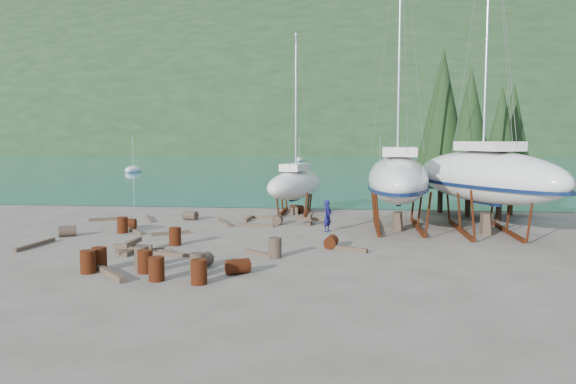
# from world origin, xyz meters

# --- Properties ---
(ground) EXTENTS (600.00, 600.00, 0.00)m
(ground) POSITION_xyz_m (0.00, 0.00, 0.00)
(ground) COLOR #5B5348
(ground) RESTS_ON ground
(bay_water) EXTENTS (700.00, 700.00, 0.00)m
(bay_water) POSITION_xyz_m (0.00, 315.00, 0.01)
(bay_water) COLOR #176876
(bay_water) RESTS_ON ground
(far_hill) EXTENTS (800.00, 360.00, 110.00)m
(far_hill) POSITION_xyz_m (0.00, 320.00, 0.00)
(far_hill) COLOR black
(far_hill) RESTS_ON ground
(far_house_left) EXTENTS (6.60, 5.60, 5.60)m
(far_house_left) POSITION_xyz_m (-60.00, 190.00, 2.92)
(far_house_left) COLOR beige
(far_house_left) RESTS_ON ground
(far_house_center) EXTENTS (6.60, 5.60, 5.60)m
(far_house_center) POSITION_xyz_m (-20.00, 190.00, 2.92)
(far_house_center) COLOR beige
(far_house_center) RESTS_ON ground
(far_house_right) EXTENTS (6.60, 5.60, 5.60)m
(far_house_right) POSITION_xyz_m (30.00, 190.00, 2.92)
(far_house_right) COLOR beige
(far_house_right) RESTS_ON ground
(cypress_near_right) EXTENTS (3.60, 3.60, 10.00)m
(cypress_near_right) POSITION_xyz_m (12.50, 12.00, 5.79)
(cypress_near_right) COLOR black
(cypress_near_right) RESTS_ON ground
(cypress_mid_right) EXTENTS (3.06, 3.06, 8.50)m
(cypress_mid_right) POSITION_xyz_m (14.00, 10.00, 4.92)
(cypress_mid_right) COLOR black
(cypress_mid_right) RESTS_ON ground
(cypress_back_left) EXTENTS (4.14, 4.14, 11.50)m
(cypress_back_left) POSITION_xyz_m (11.00, 14.00, 6.66)
(cypress_back_left) COLOR black
(cypress_back_left) RESTS_ON ground
(cypress_far_right) EXTENTS (3.24, 3.24, 9.00)m
(cypress_far_right) POSITION_xyz_m (15.50, 13.00, 5.21)
(cypress_far_right) COLOR black
(cypress_far_right) RESTS_ON ground
(moored_boat_left) EXTENTS (2.00, 5.00, 6.05)m
(moored_boat_left) POSITION_xyz_m (-30.00, 60.00, 0.39)
(moored_boat_left) COLOR silver
(moored_boat_left) RESTS_ON ground
(moored_boat_mid) EXTENTS (2.00, 5.00, 6.05)m
(moored_boat_mid) POSITION_xyz_m (10.00, 80.00, 0.39)
(moored_boat_mid) COLOR silver
(moored_boat_mid) RESTS_ON ground
(moored_boat_far) EXTENTS (2.00, 5.00, 6.05)m
(moored_boat_far) POSITION_xyz_m (-8.00, 110.00, 0.39)
(moored_boat_far) COLOR silver
(moored_boat_far) RESTS_ON ground
(large_sailboat_near) EXTENTS (4.02, 11.64, 18.05)m
(large_sailboat_near) POSITION_xyz_m (7.42, 6.31, 2.91)
(large_sailboat_near) COLOR silver
(large_sailboat_near) RESTS_ON ground
(large_sailboat_far) EXTENTS (8.26, 12.51, 19.19)m
(large_sailboat_far) POSITION_xyz_m (12.08, 5.52, 3.13)
(large_sailboat_far) COLOR silver
(large_sailboat_far) RESTS_ON ground
(small_sailboat_shore) EXTENTS (4.56, 8.13, 12.40)m
(small_sailboat_shore) POSITION_xyz_m (0.88, 12.31, 2.04)
(small_sailboat_shore) COLOR silver
(small_sailboat_shore) RESTS_ON ground
(worker) EXTENTS (0.66, 0.76, 1.77)m
(worker) POSITION_xyz_m (3.46, 4.77, 0.88)
(worker) COLOR #151355
(worker) RESTS_ON ground
(drum_0) EXTENTS (0.58, 0.58, 0.88)m
(drum_0) POSITION_xyz_m (-5.25, -6.17, 0.44)
(drum_0) COLOR #572A0F
(drum_0) RESTS_ON ground
(drum_1) EXTENTS (0.86, 1.03, 0.58)m
(drum_1) POSITION_xyz_m (-1.17, -4.71, 0.29)
(drum_1) COLOR #2D2823
(drum_1) RESTS_ON ground
(drum_2) EXTENTS (0.93, 0.65, 0.58)m
(drum_2) POSITION_xyz_m (-8.03, 4.48, 0.29)
(drum_2) COLOR #572A0F
(drum_2) RESTS_ON ground
(drum_3) EXTENTS (0.58, 0.58, 0.88)m
(drum_3) POSITION_xyz_m (-2.23, -7.01, 0.44)
(drum_3) COLOR #572A0F
(drum_3) RESTS_ON ground
(drum_4) EXTENTS (1.01, 0.82, 0.58)m
(drum_4) POSITION_xyz_m (0.97, 12.47, 0.29)
(drum_4) COLOR #572A0F
(drum_4) RESTS_ON ground
(drum_5) EXTENTS (0.58, 0.58, 0.88)m
(drum_5) POSITION_xyz_m (1.49, -2.52, 0.44)
(drum_5) COLOR #2D2823
(drum_5) RESTS_ON ground
(drum_6) EXTENTS (0.69, 0.95, 0.58)m
(drum_6) POSITION_xyz_m (3.83, -0.00, 0.29)
(drum_6) COLOR #572A0F
(drum_6) RESTS_ON ground
(drum_7) EXTENTS (0.58, 0.58, 0.88)m
(drum_7) POSITION_xyz_m (-0.57, -7.30, 0.44)
(drum_7) COLOR #572A0F
(drum_7) RESTS_ON ground
(drum_8) EXTENTS (0.58, 0.58, 0.88)m
(drum_8) POSITION_xyz_m (-7.75, 3.02, 0.44)
(drum_8) COLOR #572A0F
(drum_8) RESTS_ON ground
(drum_9) EXTENTS (1.01, 0.81, 0.58)m
(drum_9) POSITION_xyz_m (-5.48, 8.39, 0.29)
(drum_9) COLOR #2D2823
(drum_9) RESTS_ON ground
(drum_10) EXTENTS (0.58, 0.58, 0.88)m
(drum_10) POSITION_xyz_m (-5.10, -5.49, 0.44)
(drum_10) COLOR #572A0F
(drum_10) RESTS_ON ground
(drum_11) EXTENTS (0.61, 0.90, 0.58)m
(drum_11) POSITION_xyz_m (0.33, 7.12, 0.29)
(drum_11) COLOR #2D2823
(drum_11) RESTS_ON ground
(drum_12) EXTENTS (1.05, 0.97, 0.58)m
(drum_12) POSITION_xyz_m (0.49, -5.64, 0.29)
(drum_12) COLOR #572A0F
(drum_12) RESTS_ON ground
(drum_13) EXTENTS (0.58, 0.58, 0.88)m
(drum_13) POSITION_xyz_m (-3.08, -5.87, 0.44)
(drum_13) COLOR #572A0F
(drum_13) RESTS_ON ground
(drum_14) EXTENTS (0.58, 0.58, 0.88)m
(drum_14) POSITION_xyz_m (-3.72, -0.22, 0.44)
(drum_14) COLOR #572A0F
(drum_14) RESTS_ON ground
(drum_15) EXTENTS (1.05, 0.95, 0.58)m
(drum_15) POSITION_xyz_m (-10.20, 1.61, 0.29)
(drum_15) COLOR #2D2823
(drum_15) RESTS_ON ground
(drum_16) EXTENTS (0.58, 0.58, 0.88)m
(drum_16) POSITION_xyz_m (-3.54, -5.07, 0.44)
(drum_16) COLOR #2D2823
(drum_16) RESTS_ON ground
(drum_17) EXTENTS (0.58, 0.58, 0.88)m
(drum_17) POSITION_xyz_m (-0.93, -6.17, 0.44)
(drum_17) COLOR #2D2823
(drum_17) RESTS_ON ground
(timber_0) EXTENTS (1.54, 1.82, 0.14)m
(timber_0) POSITION_xyz_m (-5.88, 9.04, 0.07)
(timber_0) COLOR brown
(timber_0) RESTS_ON ground
(timber_1) EXTENTS (1.66, 1.02, 0.19)m
(timber_1) POSITION_xyz_m (4.71, -0.70, 0.10)
(timber_1) COLOR brown
(timber_1) RESTS_ON ground
(timber_2) EXTENTS (2.15, 1.43, 0.19)m
(timber_2) POSITION_xyz_m (-10.62, 7.61, 0.09)
(timber_2) COLOR brown
(timber_2) RESTS_ON ground
(timber_3) EXTENTS (2.53, 0.54, 0.15)m
(timber_3) POSITION_xyz_m (-4.57, -2.14, 0.07)
(timber_3) COLOR brown
(timber_3) RESTS_ON ground
(timber_4) EXTENTS (1.89, 1.26, 0.17)m
(timber_4) POSITION_xyz_m (-4.93, 2.77, 0.09)
(timber_4) COLOR brown
(timber_4) RESTS_ON ground
(timber_5) EXTENTS (2.55, 0.52, 0.16)m
(timber_5) POSITION_xyz_m (-2.59, -2.77, 0.08)
(timber_5) COLOR brown
(timber_5) RESTS_ON ground
(timber_6) EXTENTS (0.24, 2.01, 0.19)m
(timber_6) POSITION_xyz_m (-1.75, 8.60, 0.10)
(timber_6) COLOR brown
(timber_6) RESTS_ON ground
(timber_7) EXTENTS (1.46, 1.32, 0.17)m
(timber_7) POSITION_xyz_m (0.73, -2.15, 0.09)
(timber_7) COLOR brown
(timber_7) RESTS_ON ground
(timber_8) EXTENTS (2.31, 0.44, 0.19)m
(timber_8) POSITION_xyz_m (-0.90, 6.05, 0.09)
(timber_8) COLOR brown
(timber_8) RESTS_ON ground
(timber_9) EXTENTS (2.32, 0.79, 0.15)m
(timber_9) POSITION_xyz_m (-1.34, 9.66, 0.08)
(timber_9) COLOR brown
(timber_9) RESTS_ON ground
(timber_10) EXTENTS (1.44, 2.74, 0.16)m
(timber_10) POSITION_xyz_m (-2.98, 7.06, 0.08)
(timber_10) COLOR brown
(timber_10) RESTS_ON ground
(timber_12) EXTENTS (1.80, 1.31, 0.17)m
(timber_12) POSITION_xyz_m (-4.67, -2.17, 0.08)
(timber_12) COLOR brown
(timber_12) RESTS_ON ground
(timber_14) EXTENTS (0.40, 3.00, 0.18)m
(timber_14) POSITION_xyz_m (-10.30, -1.29, 0.09)
(timber_14) COLOR brown
(timber_14) RESTS_ON ground
(timber_15) EXTENTS (1.49, 2.80, 0.15)m
(timber_15) POSITION_xyz_m (-8.16, 8.23, 0.07)
(timber_15) COLOR brown
(timber_15) RESTS_ON ground
(timber_16) EXTENTS (1.94, 2.06, 0.23)m
(timber_16) POSITION_xyz_m (-4.18, -6.59, 0.11)
(timber_16) COLOR brown
(timber_16) RESTS_ON ground
(timber_17) EXTENTS (1.58, 1.74, 0.16)m
(timber_17) POSITION_xyz_m (-7.14, 3.21, 0.08)
(timber_17) COLOR brown
(timber_17) RESTS_ON ground
(timber_pile_fore) EXTENTS (1.80, 1.80, 0.60)m
(timber_pile_fore) POSITION_xyz_m (-5.03, -2.31, 0.30)
(timber_pile_fore) COLOR brown
(timber_pile_fore) RESTS_ON ground
(timber_pile_aft) EXTENTS (1.80, 1.80, 0.60)m
(timber_pile_aft) POSITION_xyz_m (2.26, 7.49, 0.30)
(timber_pile_aft) COLOR brown
(timber_pile_aft) RESTS_ON ground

